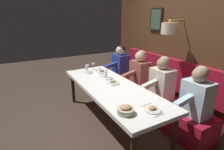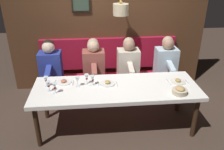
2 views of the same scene
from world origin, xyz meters
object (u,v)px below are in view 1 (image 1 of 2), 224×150
at_px(diner_near, 162,79).
at_px(wine_glass_5, 93,65).
at_px(dining_table, 111,89).
at_px(bread_bowl, 126,110).
at_px(wine_glass_3, 86,68).
at_px(diner_far, 120,62).
at_px(diner_middle, 140,70).
at_px(wine_glass_2, 100,71).
at_px(wine_glass_1, 107,72).
at_px(wine_glass_0, 87,67).
at_px(diner_nearest, 197,94).
at_px(wine_glass_4, 106,74).

xyz_separation_m(diner_near, wine_glass_5, (-0.77, 1.38, 0.04)).
distance_m(dining_table, bread_bowl, 0.95).
bearing_deg(wine_glass_3, diner_far, 11.80).
xyz_separation_m(diner_middle, wine_glass_2, (-0.81, 0.26, 0.04)).
height_order(diner_far, wine_glass_1, diner_far).
height_order(wine_glass_0, wine_glass_2, same).
bearing_deg(diner_middle, wine_glass_3, 149.59).
xyz_separation_m(wine_glass_5, bread_bowl, (-0.40, -1.95, -0.07)).
bearing_deg(bread_bowl, diner_nearest, -7.78).
xyz_separation_m(dining_table, diner_middle, (0.88, 0.32, 0.14)).
bearing_deg(wine_glass_4, wine_glass_5, 87.86).
xyz_separation_m(dining_table, diner_far, (0.88, 1.10, 0.14)).
relative_size(diner_nearest, bread_bowl, 3.60).
bearing_deg(wine_glass_3, bread_bowl, -95.80).
bearing_deg(diner_near, diner_middle, 90.00).
xyz_separation_m(wine_glass_0, bread_bowl, (-0.24, -1.89, -0.07)).
relative_size(diner_nearest, wine_glass_4, 4.82).
relative_size(wine_glass_1, wine_glass_2, 1.00).
relative_size(diner_nearest, diner_near, 1.00).
bearing_deg(diner_middle, wine_glass_4, 177.67).
distance_m(dining_table, wine_glass_5, 1.08).
distance_m(diner_nearest, wine_glass_4, 1.61).
height_order(wine_glass_1, wine_glass_2, same).
xyz_separation_m(dining_table, wine_glass_0, (-0.04, 1.00, 0.18)).
xyz_separation_m(diner_near, wine_glass_3, (-0.99, 1.23, 0.04)).
height_order(diner_far, wine_glass_4, diner_far).
distance_m(diner_middle, wine_glass_2, 0.86).
xyz_separation_m(diner_middle, diner_far, (0.00, 0.79, 0.00)).
distance_m(diner_near, diner_far, 1.43).
distance_m(diner_near, wine_glass_2, 1.22).
bearing_deg(diner_far, dining_table, -128.61).
xyz_separation_m(dining_table, wine_glass_4, (0.09, 0.35, 0.18)).
relative_size(diner_middle, wine_glass_2, 4.82).
height_order(dining_table, wine_glass_1, wine_glass_1).
xyz_separation_m(dining_table, diner_nearest, (0.88, -1.05, 0.14)).
relative_size(wine_glass_5, bread_bowl, 0.75).
bearing_deg(diner_near, wine_glass_5, 118.99).
distance_m(diner_near, wine_glass_0, 1.61).
distance_m(wine_glass_3, wine_glass_4, 0.58).
bearing_deg(diner_nearest, wine_glass_0, 114.32).
bearing_deg(wine_glass_3, wine_glass_1, -61.28).
distance_m(diner_nearest, wine_glass_0, 2.25).
relative_size(diner_near, diner_middle, 1.00).
height_order(wine_glass_3, wine_glass_5, same).
distance_m(diner_near, wine_glass_4, 1.04).
xyz_separation_m(wine_glass_3, wine_glass_5, (0.22, 0.16, -0.00)).
height_order(dining_table, wine_glass_5, wine_glass_5).
height_order(diner_nearest, wine_glass_5, diner_nearest).
bearing_deg(wine_glass_1, diner_nearest, -63.74).
xyz_separation_m(diner_nearest, wine_glass_1, (-0.74, 1.50, 0.04)).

